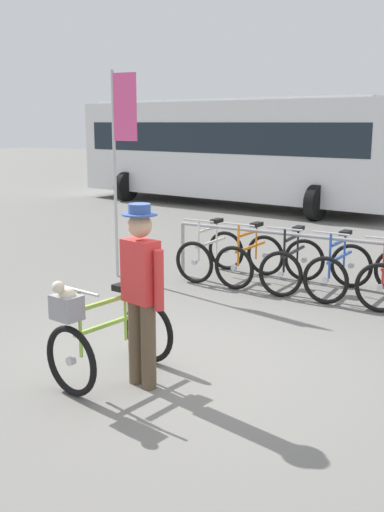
{
  "coord_description": "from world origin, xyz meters",
  "views": [
    {
      "loc": [
        2.81,
        -5.08,
        2.43
      ],
      "look_at": [
        -0.23,
        0.62,
        1.0
      ],
      "focal_mm": 42.54,
      "sensor_mm": 36.0,
      "label": 1
    }
  ],
  "objects_px": {
    "racked_bike_black": "(293,264)",
    "bus_distant": "(235,146)",
    "racked_bike_orange": "(250,259)",
    "featured_bicycle": "(102,333)",
    "person_with_featured_bike": "(141,288)",
    "banner_flag": "(121,136)",
    "racked_bike_blue": "(339,270)",
    "racked_bike_white": "(211,254)"
  },
  "relations": [
    {
      "from": "racked_bike_blue",
      "to": "person_with_featured_bike",
      "type": "xyz_separation_m",
      "value": [
        -0.82,
        -3.9,
        0.58
      ]
    },
    {
      "from": "racked_bike_orange",
      "to": "featured_bicycle",
      "type": "relative_size",
      "value": 0.93
    },
    {
      "from": "racked_bike_white",
      "to": "featured_bicycle",
      "type": "height_order",
      "value": "featured_bicycle"
    },
    {
      "from": "racked_bike_white",
      "to": "banner_flag",
      "type": "height_order",
      "value": "banner_flag"
    },
    {
      "from": "racked_bike_black",
      "to": "person_with_featured_bike",
      "type": "relative_size",
      "value": 0.65
    },
    {
      "from": "racked_bike_blue",
      "to": "person_with_featured_bike",
      "type": "relative_size",
      "value": 0.68
    },
    {
      "from": "racked_bike_blue",
      "to": "featured_bicycle",
      "type": "xyz_separation_m",
      "value": [
        -1.2,
        -4.01,
        0.12
      ]
    },
    {
      "from": "featured_bicycle",
      "to": "racked_bike_orange",
      "type": "bearing_deg",
      "value": 92.77
    },
    {
      "from": "racked_bike_white",
      "to": "featured_bicycle",
      "type": "bearing_deg",
      "value": -77.72
    },
    {
      "from": "racked_bike_blue",
      "to": "bus_distant",
      "type": "height_order",
      "value": "bus_distant"
    },
    {
      "from": "racked_bike_orange",
      "to": "racked_bike_black",
      "type": "relative_size",
      "value": 1.03
    },
    {
      "from": "racked_bike_orange",
      "to": "person_with_featured_bike",
      "type": "bearing_deg",
      "value": -81.77
    },
    {
      "from": "racked_bike_orange",
      "to": "banner_flag",
      "type": "height_order",
      "value": "banner_flag"
    },
    {
      "from": "racked_bike_blue",
      "to": "banner_flag",
      "type": "height_order",
      "value": "banner_flag"
    },
    {
      "from": "racked_bike_white",
      "to": "banner_flag",
      "type": "bearing_deg",
      "value": -149.34
    },
    {
      "from": "racked_bike_black",
      "to": "racked_bike_white",
      "type": "bearing_deg",
      "value": 176.89
    },
    {
      "from": "racked_bike_black",
      "to": "banner_flag",
      "type": "distance_m",
      "value": 3.25
    },
    {
      "from": "racked_bike_black",
      "to": "person_with_featured_bike",
      "type": "bearing_deg",
      "value": -91.8
    },
    {
      "from": "racked_bike_black",
      "to": "featured_bicycle",
      "type": "bearing_deg",
      "value": -97.06
    },
    {
      "from": "racked_bike_black",
      "to": "banner_flag",
      "type": "height_order",
      "value": "banner_flag"
    },
    {
      "from": "featured_bicycle",
      "to": "bus_distant",
      "type": "xyz_separation_m",
      "value": [
        -4.09,
        12.18,
        1.25
      ]
    },
    {
      "from": "featured_bicycle",
      "to": "person_with_featured_bike",
      "type": "bearing_deg",
      "value": 15.73
    },
    {
      "from": "racked_bike_orange",
      "to": "racked_bike_black",
      "type": "distance_m",
      "value": 0.7
    },
    {
      "from": "person_with_featured_bike",
      "to": "featured_bicycle",
      "type": "bearing_deg",
      "value": -164.27
    },
    {
      "from": "racked_bike_white",
      "to": "banner_flag",
      "type": "relative_size",
      "value": 0.36
    },
    {
      "from": "bus_distant",
      "to": "banner_flag",
      "type": "bearing_deg",
      "value": -77.14
    },
    {
      "from": "bus_distant",
      "to": "featured_bicycle",
      "type": "bearing_deg",
      "value": -71.43
    },
    {
      "from": "racked_bike_orange",
      "to": "banner_flag",
      "type": "bearing_deg",
      "value": -160.51
    },
    {
      "from": "racked_bike_orange",
      "to": "featured_bicycle",
      "type": "xyz_separation_m",
      "value": [
        0.2,
        -4.08,
        0.12
      ]
    },
    {
      "from": "banner_flag",
      "to": "racked_bike_blue",
      "type": "bearing_deg",
      "value": 10.23
    },
    {
      "from": "racked_bike_black",
      "to": "banner_flag",
      "type": "relative_size",
      "value": 0.35
    },
    {
      "from": "racked_bike_black",
      "to": "person_with_featured_bike",
      "type": "xyz_separation_m",
      "value": [
        -0.12,
        -3.94,
        0.58
      ]
    },
    {
      "from": "racked_bike_black",
      "to": "person_with_featured_bike",
      "type": "distance_m",
      "value": 3.98
    },
    {
      "from": "racked_bike_black",
      "to": "bus_distant",
      "type": "bearing_deg",
      "value": 119.46
    },
    {
      "from": "racked_bike_black",
      "to": "featured_bicycle",
      "type": "height_order",
      "value": "featured_bicycle"
    },
    {
      "from": "racked_bike_orange",
      "to": "bus_distant",
      "type": "bearing_deg",
      "value": 115.69
    },
    {
      "from": "bus_distant",
      "to": "racked_bike_blue",
      "type": "bearing_deg",
      "value": -57.07
    },
    {
      "from": "racked_bike_white",
      "to": "featured_bicycle",
      "type": "distance_m",
      "value": 4.22
    },
    {
      "from": "racked_bike_orange",
      "to": "featured_bicycle",
      "type": "distance_m",
      "value": 4.09
    },
    {
      "from": "person_with_featured_bike",
      "to": "racked_bike_black",
      "type": "bearing_deg",
      "value": 88.2
    },
    {
      "from": "racked_bike_white",
      "to": "person_with_featured_bike",
      "type": "relative_size",
      "value": 0.67
    },
    {
      "from": "bus_distant",
      "to": "racked_bike_orange",
      "type": "bearing_deg",
      "value": -64.31
    }
  ]
}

